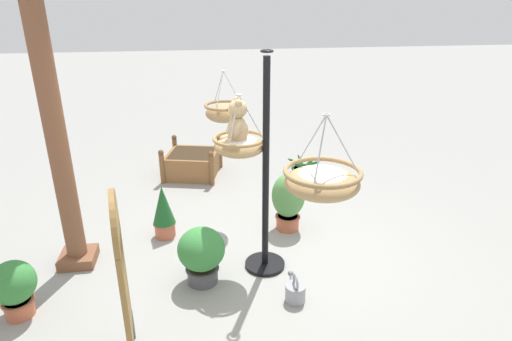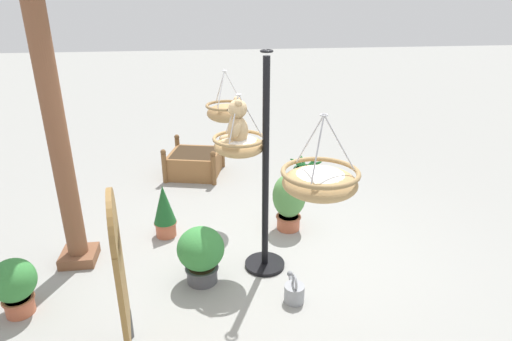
% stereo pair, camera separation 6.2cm
% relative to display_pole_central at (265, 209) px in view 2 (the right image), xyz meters
% --- Properties ---
extents(ground_plane, '(40.00, 40.00, 0.00)m').
position_rel_display_pole_central_xyz_m(ground_plane, '(0.16, -0.04, -0.72)').
color(ground_plane, gray).
extents(display_pole_central, '(0.44, 0.44, 2.34)m').
position_rel_display_pole_central_xyz_m(display_pole_central, '(0.00, 0.00, 0.00)').
color(display_pole_central, black).
rests_on(display_pole_central, ground).
extents(hanging_basket_with_teddy, '(0.54, 0.54, 0.63)m').
position_rel_display_pole_central_xyz_m(hanging_basket_with_teddy, '(0.15, 0.25, 0.67)').
color(hanging_basket_with_teddy, tan).
extents(teddy_bear, '(0.33, 0.30, 0.48)m').
position_rel_display_pole_central_xyz_m(teddy_bear, '(0.15, 0.27, 0.88)').
color(teddy_bear, tan).
extents(hanging_basket_left_high, '(0.59, 0.59, 0.63)m').
position_rel_display_pole_central_xyz_m(hanging_basket_left_high, '(-1.14, -0.23, 0.80)').
color(hanging_basket_left_high, tan).
extents(hanging_basket_right_low, '(0.50, 0.50, 0.64)m').
position_rel_display_pole_central_xyz_m(hanging_basket_right_low, '(1.25, 0.31, 0.73)').
color(hanging_basket_right_low, '#A37F51').
extents(greenhouse_pillar_left, '(0.40, 0.40, 3.05)m').
position_rel_display_pole_central_xyz_m(greenhouse_pillar_left, '(0.37, 2.07, 0.76)').
color(greenhouse_pillar_left, brown).
rests_on(greenhouse_pillar_left, ground).
extents(wooden_planter_box, '(1.02, 1.04, 0.56)m').
position_rel_display_pole_central_xyz_m(wooden_planter_box, '(2.76, 0.76, -0.50)').
color(wooden_planter_box, olive).
rests_on(wooden_planter_box, ground).
extents(potted_plant_fern_front, '(0.49, 0.49, 0.62)m').
position_rel_display_pole_central_xyz_m(potted_plant_fern_front, '(-0.18, 0.69, -0.37)').
color(potted_plant_fern_front, '#4C4C51').
rests_on(potted_plant_fern_front, ground).
extents(potted_plant_flowering_red, '(0.42, 0.42, 0.75)m').
position_rel_display_pole_central_xyz_m(potted_plant_flowering_red, '(0.78, -0.43, -0.31)').
color(potted_plant_flowering_red, '#BC6042').
rests_on(potted_plant_flowering_red, ground).
extents(potted_plant_tall_leafy, '(0.40, 0.40, 0.57)m').
position_rel_display_pole_central_xyz_m(potted_plant_tall_leafy, '(-0.45, 2.41, -0.40)').
color(potted_plant_tall_leafy, '#BC6042').
rests_on(potted_plant_tall_leafy, ground).
extents(potted_plant_small_succulent, '(0.49, 0.51, 0.37)m').
position_rel_display_pole_central_xyz_m(potted_plant_small_succulent, '(2.31, -1.02, -0.58)').
color(potted_plant_small_succulent, '#2D5638').
rests_on(potted_plant_small_succulent, ground).
extents(potted_plant_conical_shrub, '(0.28, 0.28, 0.68)m').
position_rel_display_pole_central_xyz_m(potted_plant_conical_shrub, '(0.81, 1.13, -0.37)').
color(potted_plant_conical_shrub, '#BC6042').
rests_on(potted_plant_conical_shrub, ground).
extents(display_sign_board, '(0.62, 0.14, 1.54)m').
position_rel_display_pole_central_xyz_m(display_sign_board, '(-1.18, 1.29, 0.20)').
color(display_sign_board, olive).
rests_on(display_sign_board, ground).
extents(watering_can, '(0.35, 0.20, 0.30)m').
position_rel_display_pole_central_xyz_m(watering_can, '(-0.62, -0.20, -0.61)').
color(watering_can, gray).
rests_on(watering_can, ground).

